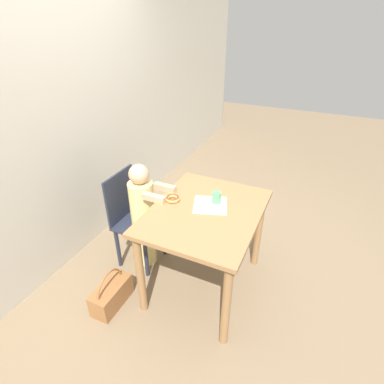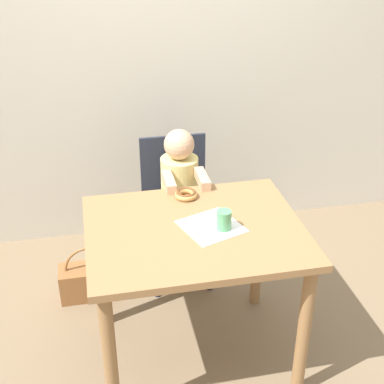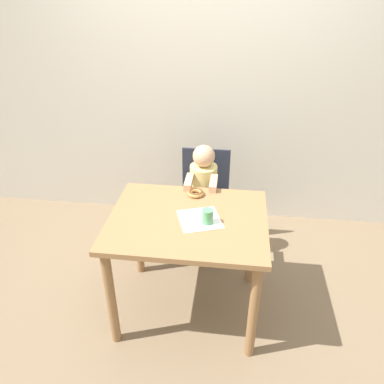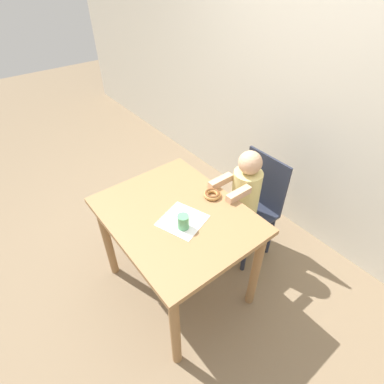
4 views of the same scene
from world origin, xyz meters
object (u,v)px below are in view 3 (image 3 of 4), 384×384
(child_figure, at_px, (203,203))
(handbag, at_px, (140,240))
(cup, at_px, (208,216))
(chair, at_px, (204,202))
(donut, at_px, (196,193))

(child_figure, xyz_separation_m, handbag, (-0.54, -0.01, -0.41))
(handbag, height_order, cup, cup)
(handbag, bearing_deg, chair, 12.29)
(chair, bearing_deg, cup, -83.41)
(handbag, bearing_deg, donut, -30.21)
(donut, xyz_separation_m, cup, (0.11, -0.32, 0.03))
(chair, height_order, cup, chair)
(child_figure, bearing_deg, donut, -94.36)
(handbag, relative_size, cup, 3.84)
(handbag, xyz_separation_m, cup, (0.63, -0.62, 0.71))
(child_figure, distance_m, cup, 0.70)
(child_figure, height_order, cup, child_figure)
(donut, distance_m, cup, 0.34)
(chair, bearing_deg, handbag, -167.71)
(cup, bearing_deg, handbag, 135.19)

